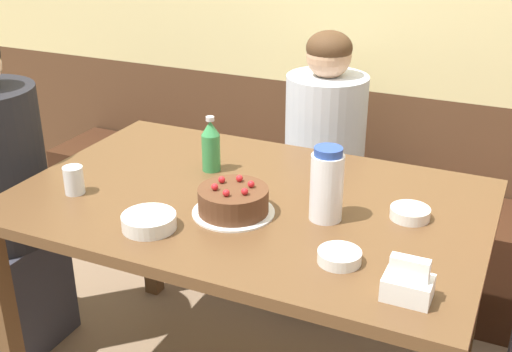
% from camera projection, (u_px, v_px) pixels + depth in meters
% --- Properties ---
extents(bench_seat, '(2.79, 0.38, 0.45)m').
position_uv_depth(bench_seat, '(329.00, 233.00, 2.84)').
color(bench_seat, '#381E11').
rests_on(bench_seat, ground_plane).
extents(dining_table, '(1.40, 0.91, 0.77)m').
position_uv_depth(dining_table, '(249.00, 224.00, 1.97)').
color(dining_table, brown).
rests_on(dining_table, ground_plane).
extents(birthday_cake, '(0.24, 0.24, 0.10)m').
position_uv_depth(birthday_cake, '(233.00, 201.00, 1.82)').
color(birthday_cake, white).
rests_on(birthday_cake, dining_table).
extents(water_pitcher, '(0.09, 0.09, 0.21)m').
position_uv_depth(water_pitcher, '(327.00, 185.00, 1.77)').
color(water_pitcher, white).
rests_on(water_pitcher, dining_table).
extents(soju_bottle, '(0.06, 0.06, 0.19)m').
position_uv_depth(soju_bottle, '(211.00, 145.00, 2.08)').
color(soju_bottle, '#388E4C').
rests_on(soju_bottle, dining_table).
extents(napkin_holder, '(0.11, 0.08, 0.11)m').
position_uv_depth(napkin_holder, '(408.00, 284.00, 1.44)').
color(napkin_holder, white).
rests_on(napkin_holder, dining_table).
extents(bowl_soup_white, '(0.15, 0.15, 0.04)m').
position_uv_depth(bowl_soup_white, '(149.00, 221.00, 1.75)').
color(bowl_soup_white, white).
rests_on(bowl_soup_white, dining_table).
extents(bowl_rice_small, '(0.11, 0.11, 0.03)m').
position_uv_depth(bowl_rice_small, '(339.00, 257.00, 1.59)').
color(bowl_rice_small, white).
rests_on(bowl_rice_small, dining_table).
extents(bowl_side_dish, '(0.11, 0.11, 0.03)m').
position_uv_depth(bowl_side_dish, '(410.00, 213.00, 1.80)').
color(bowl_side_dish, white).
rests_on(bowl_side_dish, dining_table).
extents(glass_water_tall, '(0.06, 0.06, 0.09)m').
position_uv_depth(glass_water_tall, '(74.00, 180.00, 1.94)').
color(glass_water_tall, silver).
rests_on(glass_water_tall, dining_table).
extents(person_grey_tee, '(0.32, 0.34, 1.14)m').
position_uv_depth(person_grey_tee, '(323.00, 180.00, 2.62)').
color(person_grey_tee, '#33333D').
rests_on(person_grey_tee, ground_plane).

